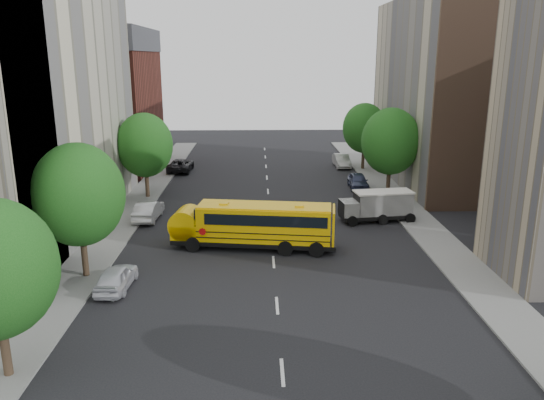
{
  "coord_description": "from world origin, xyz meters",
  "views": [
    {
      "loc": [
        -0.93,
        -32.98,
        12.44
      ],
      "look_at": [
        0.01,
        2.0,
        2.95
      ],
      "focal_mm": 35.0,
      "sensor_mm": 36.0,
      "label": 1
    }
  ],
  "objects_px": {
    "parked_car_0": "(116,277)",
    "parked_car_4": "(358,181)",
    "street_tree_4": "(391,141)",
    "parked_car_2": "(181,165)",
    "safari_truck": "(377,205)",
    "school_bus": "(253,223)",
    "street_tree_2": "(145,145)",
    "street_tree_5": "(364,128)",
    "parked_car_5": "(342,161)",
    "parked_car_1": "(148,210)",
    "street_tree_1": "(79,195)"
  },
  "relations": [
    {
      "from": "parked_car_0",
      "to": "parked_car_5",
      "type": "distance_m",
      "value": 37.51
    },
    {
      "from": "parked_car_1",
      "to": "parked_car_5",
      "type": "distance_m",
      "value": 27.28
    },
    {
      "from": "street_tree_1",
      "to": "street_tree_5",
      "type": "bearing_deg",
      "value": 53.75
    },
    {
      "from": "street_tree_4",
      "to": "school_bus",
      "type": "relative_size",
      "value": 0.73
    },
    {
      "from": "school_bus",
      "to": "parked_car_5",
      "type": "height_order",
      "value": "school_bus"
    },
    {
      "from": "parked_car_0",
      "to": "parked_car_4",
      "type": "distance_m",
      "value": 28.75
    },
    {
      "from": "street_tree_2",
      "to": "parked_car_0",
      "type": "relative_size",
      "value": 1.93
    },
    {
      "from": "street_tree_1",
      "to": "parked_car_1",
      "type": "height_order",
      "value": "street_tree_1"
    },
    {
      "from": "street_tree_1",
      "to": "street_tree_4",
      "type": "xyz_separation_m",
      "value": [
        22.0,
        18.0,
        0.12
      ]
    },
    {
      "from": "street_tree_1",
      "to": "parked_car_1",
      "type": "distance_m",
      "value": 12.14
    },
    {
      "from": "parked_car_4",
      "to": "parked_car_2",
      "type": "bearing_deg",
      "value": 157.36
    },
    {
      "from": "street_tree_4",
      "to": "parked_car_2",
      "type": "height_order",
      "value": "street_tree_4"
    },
    {
      "from": "safari_truck",
      "to": "parked_car_2",
      "type": "bearing_deg",
      "value": 125.63
    },
    {
      "from": "street_tree_1",
      "to": "parked_car_4",
      "type": "height_order",
      "value": "street_tree_1"
    },
    {
      "from": "street_tree_5",
      "to": "school_bus",
      "type": "xyz_separation_m",
      "value": [
        -12.32,
        -25.33,
        -2.99
      ]
    },
    {
      "from": "safari_truck",
      "to": "parked_car_4",
      "type": "bearing_deg",
      "value": 79.84
    },
    {
      "from": "street_tree_5",
      "to": "parked_car_4",
      "type": "xyz_separation_m",
      "value": [
        -2.2,
        -8.96,
        -3.97
      ]
    },
    {
      "from": "street_tree_1",
      "to": "parked_car_5",
      "type": "relative_size",
      "value": 1.74
    },
    {
      "from": "street_tree_1",
      "to": "school_bus",
      "type": "relative_size",
      "value": 0.71
    },
    {
      "from": "parked_car_0",
      "to": "parked_car_2",
      "type": "bearing_deg",
      "value": -85.47
    },
    {
      "from": "street_tree_5",
      "to": "parked_car_0",
      "type": "xyz_separation_m",
      "value": [
        -19.8,
        -31.69,
        -4.02
      ]
    },
    {
      "from": "parked_car_4",
      "to": "parked_car_5",
      "type": "bearing_deg",
      "value": 91.93
    },
    {
      "from": "street_tree_4",
      "to": "parked_car_4",
      "type": "relative_size",
      "value": 1.89
    },
    {
      "from": "street_tree_2",
      "to": "parked_car_4",
      "type": "xyz_separation_m",
      "value": [
        19.8,
        3.04,
        -4.1
      ]
    },
    {
      "from": "safari_truck",
      "to": "parked_car_0",
      "type": "xyz_separation_m",
      "value": [
        -17.12,
        -12.07,
        -0.58
      ]
    },
    {
      "from": "street_tree_1",
      "to": "parked_car_2",
      "type": "height_order",
      "value": "street_tree_1"
    },
    {
      "from": "street_tree_5",
      "to": "safari_truck",
      "type": "bearing_deg",
      "value": -97.77
    },
    {
      "from": "street_tree_2",
      "to": "safari_truck",
      "type": "bearing_deg",
      "value": -21.52
    },
    {
      "from": "street_tree_1",
      "to": "safari_truck",
      "type": "bearing_deg",
      "value": 28.24
    },
    {
      "from": "safari_truck",
      "to": "parked_car_0",
      "type": "height_order",
      "value": "safari_truck"
    },
    {
      "from": "school_bus",
      "to": "parked_car_2",
      "type": "xyz_separation_m",
      "value": [
        -8.28,
        24.78,
        -0.99
      ]
    },
    {
      "from": "street_tree_2",
      "to": "street_tree_5",
      "type": "bearing_deg",
      "value": 28.61
    },
    {
      "from": "parked_car_2",
      "to": "parked_car_4",
      "type": "height_order",
      "value": "parked_car_4"
    },
    {
      "from": "street_tree_2",
      "to": "parked_car_4",
      "type": "height_order",
      "value": "street_tree_2"
    },
    {
      "from": "parked_car_2",
      "to": "street_tree_4",
      "type": "bearing_deg",
      "value": 153.15
    },
    {
      "from": "street_tree_5",
      "to": "parked_car_2",
      "type": "distance_m",
      "value": 20.99
    },
    {
      "from": "street_tree_5",
      "to": "parked_car_5",
      "type": "bearing_deg",
      "value": 146.91
    },
    {
      "from": "school_bus",
      "to": "parked_car_1",
      "type": "distance_m",
      "value": 10.65
    },
    {
      "from": "street_tree_4",
      "to": "street_tree_1",
      "type": "bearing_deg",
      "value": -140.71
    },
    {
      "from": "street_tree_1",
      "to": "parked_car_5",
      "type": "bearing_deg",
      "value": 57.79
    },
    {
      "from": "parked_car_5",
      "to": "parked_car_1",
      "type": "bearing_deg",
      "value": -133.54
    },
    {
      "from": "street_tree_2",
      "to": "parked_car_5",
      "type": "xyz_separation_m",
      "value": [
        19.8,
        13.43,
        -4.08
      ]
    },
    {
      "from": "parked_car_1",
      "to": "parked_car_4",
      "type": "bearing_deg",
      "value": -149.55
    },
    {
      "from": "street_tree_4",
      "to": "safari_truck",
      "type": "bearing_deg",
      "value": -109.36
    },
    {
      "from": "street_tree_1",
      "to": "street_tree_5",
      "type": "relative_size",
      "value": 1.05
    },
    {
      "from": "school_bus",
      "to": "parked_car_5",
      "type": "xyz_separation_m",
      "value": [
        10.12,
        26.77,
        -0.97
      ]
    },
    {
      "from": "street_tree_1",
      "to": "parked_car_0",
      "type": "relative_size",
      "value": 1.98
    },
    {
      "from": "parked_car_0",
      "to": "street_tree_1",
      "type": "bearing_deg",
      "value": -34.47
    },
    {
      "from": "street_tree_4",
      "to": "parked_car_0",
      "type": "relative_size",
      "value": 2.03
    },
    {
      "from": "parked_car_0",
      "to": "parked_car_4",
      "type": "xyz_separation_m",
      "value": [
        17.6,
        22.73,
        0.05
      ]
    }
  ]
}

